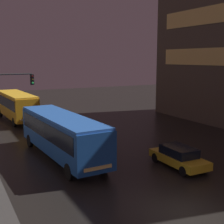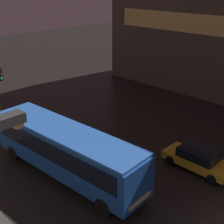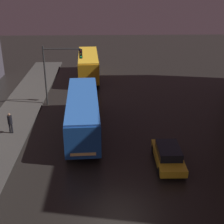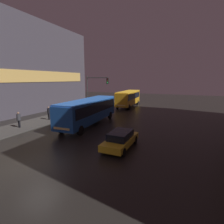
{
  "view_description": "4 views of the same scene",
  "coord_description": "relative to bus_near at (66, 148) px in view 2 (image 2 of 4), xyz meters",
  "views": [
    {
      "loc": [
        -9.2,
        -10.33,
        7.04
      ],
      "look_at": [
        2.36,
        11.77,
        2.75
      ],
      "focal_mm": 50.0,
      "sensor_mm": 36.0,
      "label": 1
    },
    {
      "loc": [
        -12.12,
        -2.85,
        11.19
      ],
      "look_at": [
        2.21,
        11.03,
        2.6
      ],
      "focal_mm": 50.0,
      "sensor_mm": 36.0,
      "label": 2
    },
    {
      "loc": [
        -0.74,
        -13.56,
        11.94
      ],
      "look_at": [
        0.05,
        11.47,
        1.25
      ],
      "focal_mm": 50.0,
      "sensor_mm": 36.0,
      "label": 3
    },
    {
      "loc": [
        8.55,
        -7.65,
        5.51
      ],
      "look_at": [
        0.43,
        10.82,
        1.71
      ],
      "focal_mm": 28.0,
      "sensor_mm": 36.0,
      "label": 4
    }
  ],
  "objects": [
    {
      "name": "street_lamp_sidewalk",
      "position": [
        -7.27,
        -6.98,
        3.61
      ],
      "size": [
        1.25,
        0.36,
        8.21
      ],
      "color": "#2D2D2D",
      "rests_on": "sidewalk_left"
    },
    {
      "name": "bus_near",
      "position": [
        0.0,
        0.0,
        0.0
      ],
      "size": [
        3.1,
        11.04,
        3.11
      ],
      "rotation": [
        0.0,
        0.0,
        3.19
      ],
      "color": "#194793",
      "rests_on": "ground"
    },
    {
      "name": "car_taxi",
      "position": [
        6.16,
        -5.35,
        -1.21
      ],
      "size": [
        1.85,
        4.36,
        1.37
      ],
      "rotation": [
        0.0,
        0.0,
        3.13
      ],
      "color": "gold",
      "rests_on": "ground"
    }
  ]
}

